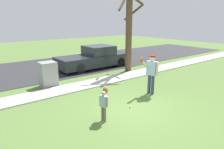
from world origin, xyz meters
TOP-DOWN VIEW (x-y plane):
  - ground_plane at (0.00, 3.50)m, footprint 48.00×48.00m
  - sidewalk_strip at (0.00, 3.60)m, footprint 36.00×1.20m
  - road_surface at (0.00, 8.60)m, footprint 36.00×6.80m
  - person_adult at (1.75, 0.76)m, footprint 0.81×0.61m
  - person_child at (-1.34, 0.01)m, footprint 0.46×0.50m
  - baseball at (0.02, 0.21)m, footprint 0.07×0.07m
  - utility_cabinet at (-1.43, 4.65)m, footprint 0.77×0.69m
  - street_tree_near at (3.80, 4.48)m, footprint 1.85×1.89m
  - parked_pickup_dark at (2.69, 6.65)m, footprint 5.20×1.95m

SIDE VIEW (x-z plane):
  - ground_plane at x=0.00m, z-range 0.00..0.00m
  - road_surface at x=0.00m, z-range 0.00..0.02m
  - sidewalk_strip at x=0.00m, z-range 0.00..0.06m
  - baseball at x=0.02m, z-range 0.00..0.07m
  - utility_cabinet at x=-1.43m, z-range 0.00..1.24m
  - parked_pickup_dark at x=2.69m, z-range -0.06..1.41m
  - person_child at x=-1.34m, z-range 0.16..1.26m
  - person_adult at x=1.75m, z-range 0.22..1.98m
  - street_tree_near at x=3.80m, z-range 0.17..5.84m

